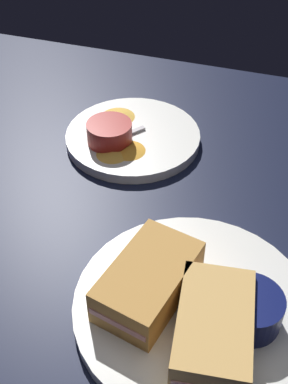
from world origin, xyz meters
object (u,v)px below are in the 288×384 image
(sandwich_half_near, at_px, (149,281))
(ramekin_dark_sauce, at_px, (250,309))
(plate_sandwich_main, at_px, (193,307))
(spoon_by_dark_ramekin, at_px, (197,308))
(sandwich_half_far, at_px, (214,329))
(ramekin_light_gravy, at_px, (109,132))
(spoon_by_gravy_ramekin, at_px, (108,141))
(plate_chips_companion, at_px, (133,137))

(sandwich_half_near, relative_size, ramekin_dark_sauce, 2.02)
(sandwich_half_near, bearing_deg, plate_sandwich_main, -84.42)
(sandwich_half_near, xyz_separation_m, spoon_by_dark_ramekin, (-0.00, -0.06, -0.02))
(sandwich_half_far, height_order, spoon_by_dark_ramekin, sandwich_half_far)
(ramekin_light_gravy, height_order, spoon_by_gravy_ramekin, ramekin_light_gravy)
(spoon_by_gravy_ramekin, bearing_deg, plate_chips_companion, -37.58)
(ramekin_dark_sauce, bearing_deg, ramekin_light_gravy, 45.11)
(spoon_by_gravy_ramekin, bearing_deg, sandwich_half_far, -141.77)
(ramekin_light_gravy, bearing_deg, plate_chips_companion, -39.81)
(sandwich_half_far, distance_m, ramekin_dark_sauce, 0.05)
(sandwich_half_far, distance_m, ramekin_light_gravy, 0.38)
(ramekin_dark_sauce, distance_m, spoon_by_dark_ramekin, 0.06)
(ramekin_dark_sauce, bearing_deg, sandwich_half_far, 141.05)
(spoon_by_dark_ramekin, height_order, plate_chips_companion, spoon_by_dark_ramekin)
(ramekin_dark_sauce, relative_size, plate_chips_companion, 0.33)
(ramekin_dark_sauce, distance_m, ramekin_light_gravy, 0.37)
(spoon_by_gravy_ramekin, bearing_deg, ramekin_dark_sauce, -134.23)
(sandwich_half_far, bearing_deg, plate_sandwich_main, 35.58)
(ramekin_dark_sauce, distance_m, spoon_by_gravy_ramekin, 0.37)
(plate_sandwich_main, relative_size, ramekin_dark_sauce, 3.84)
(plate_sandwich_main, distance_m, ramekin_light_gravy, 0.33)
(plate_sandwich_main, distance_m, ramekin_dark_sauce, 0.07)
(plate_chips_companion, xyz_separation_m, spoon_by_gravy_ramekin, (-0.04, 0.03, 0.01))
(plate_sandwich_main, xyz_separation_m, spoon_by_gravy_ramekin, (0.25, 0.20, 0.01))
(sandwich_half_far, relative_size, plate_chips_companion, 0.64)
(sandwich_half_far, distance_m, spoon_by_gravy_ramekin, 0.38)
(sandwich_half_near, relative_size, spoon_by_gravy_ramekin, 1.66)
(spoon_by_dark_ramekin, distance_m, plate_chips_companion, 0.35)
(sandwich_half_near, distance_m, plate_chips_companion, 0.32)
(spoon_by_dark_ramekin, bearing_deg, plate_sandwich_main, 34.22)
(spoon_by_dark_ramekin, height_order, ramekin_light_gravy, ramekin_light_gravy)
(sandwich_half_near, height_order, sandwich_half_far, same)
(sandwich_half_far, bearing_deg, ramekin_dark_sauce, -38.95)
(spoon_by_dark_ramekin, distance_m, spoon_by_gravy_ramekin, 0.34)
(plate_sandwich_main, bearing_deg, sandwich_half_far, -144.42)
(plate_sandwich_main, bearing_deg, plate_chips_companion, 30.89)
(ramekin_dark_sauce, xyz_separation_m, ramekin_light_gravy, (0.26, 0.26, -0.00))
(plate_sandwich_main, distance_m, spoon_by_gravy_ramekin, 0.33)
(plate_sandwich_main, xyz_separation_m, plate_chips_companion, (0.29, 0.17, 0.00))
(plate_sandwich_main, height_order, spoon_by_dark_ramekin, spoon_by_dark_ramekin)
(sandwich_half_far, relative_size, spoon_by_gravy_ramekin, 1.61)
(sandwich_half_far, relative_size, ramekin_light_gravy, 1.96)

